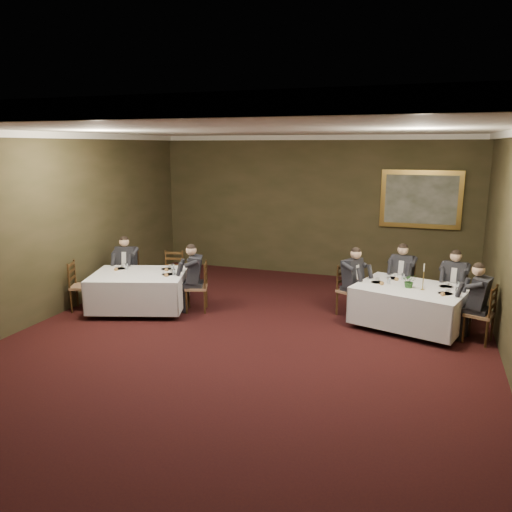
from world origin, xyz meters
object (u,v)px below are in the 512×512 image
Objects in this scene: table_second at (139,289)px; candlestick at (423,280)px; painting at (421,199)px; chair_main_endright at (479,326)px; centerpiece at (409,280)px; chair_main_endleft at (350,301)px; diner_main_endleft at (351,290)px; chair_sec_backleft at (128,284)px; chair_sec_backright at (173,284)px; diner_sec_backleft at (128,274)px; chair_main_backleft at (401,295)px; table_main at (410,304)px; diner_main_backleft at (402,284)px; diner_sec_endright at (196,286)px; diner_main_endright at (479,313)px; diner_main_backright at (453,293)px; chair_main_backright at (452,304)px; chair_sec_endleft at (83,296)px; chair_sec_endright at (197,297)px.

table_second is 5.42m from candlestick.
candlestick is at bearing -86.60° from painting.
chair_main_endright is 3.68× the size of centerpiece.
diner_main_endleft reaches higher than chair_main_endleft.
chair_main_endleft and chair_sec_backleft have the same top height.
chair_main_endleft is at bearing -90.00° from diner_main_endleft.
chair_sec_backright is at bearing 102.73° from chair_main_endright.
chair_main_backleft is at bearing -179.55° from diner_sec_backleft.
table_main is at bearing -90.00° from painting.
chair_main_endleft and chair_sec_backright have the same top height.
chair_sec_backright reaches higher than table_main.
diner_sec_backleft reaches higher than chair_main_endleft.
diner_main_backleft is (4.95, 1.83, 0.06)m from table_second.
diner_sec_endright reaches higher than centerpiece.
diner_sec_endright is at bearing 109.39° from diner_main_endright.
candlestick reaches higher than chair_sec_backleft.
diner_main_endleft is (-1.87, -0.44, 0.00)m from diner_main_backright.
chair_main_backright is 3.03m from painting.
chair_main_endleft is at bearing -112.05° from painting.
diner_main_backleft is 1.00× the size of diner_sec_backleft.
chair_main_backright is at bearing 37.25° from chair_main_endright.
chair_sec_endleft is 7.79m from painting.
table_main is 2.19× the size of chair_sec_endleft.
chair_main_backleft is at bearing -5.60° from diner_main_backright.
chair_main_endleft is 1.00× the size of chair_sec_endleft.
painting is at bearing -69.02° from chair_sec_endright.
chair_sec_backright is (-3.86, -0.07, -0.23)m from diner_main_endleft.
chair_main_endleft is 1.00× the size of chair_sec_backright.
chair_main_backright and chair_main_endleft have the same top height.
diner_main_endleft is (4.04, 1.11, 0.06)m from table_second.
chair_main_endright is 0.74× the size of diner_sec_backleft.
diner_main_backleft is 1.35× the size of chair_sec_endright.
diner_main_backleft reaches higher than chair_sec_backleft.
chair_sec_endright is at bearing 25.56° from chair_main_backright.
chair_main_endright and chair_sec_endleft have the same top height.
diner_main_backright is at bearing 129.14° from diner_main_endleft.
diner_sec_endright is at bearing 25.45° from diner_main_backright.
diner_sec_endright is at bearing -173.99° from table_main.
chair_sec_endleft is 3.68× the size of centerpiece.
diner_main_backright is (0.96, -0.30, 0.23)m from chair_main_backleft.
chair_main_endleft is 1.00× the size of chair_sec_backleft.
table_main is 8.07× the size of centerpiece.
table_second is at bearing -171.98° from centerpiece.
table_main is 4.49× the size of candlestick.
chair_main_backleft is 1.94m from chair_main_endright.
chair_main_endright and chair_sec_backleft have the same top height.
painting reaches higher than candlestick.
chair_main_backright is 1.00× the size of chair_sec_endright.
diner_main_backleft is at bearing 62.33° from diner_main_endright.
diner_main_endright is at bearing 90.00° from chair_main_endright.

